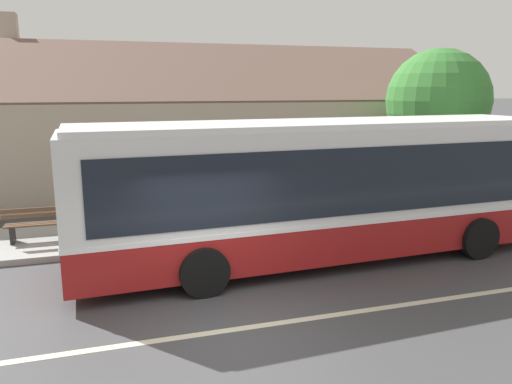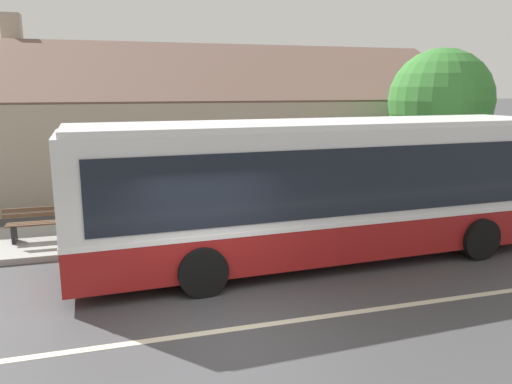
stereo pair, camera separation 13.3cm
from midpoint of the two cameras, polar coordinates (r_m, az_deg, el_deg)
name	(u,v)px [view 2 (the right image)]	position (r m, az deg, el deg)	size (l,w,h in m)	color
ground_plane	(227,330)	(8.78, -2.87, -15.49)	(300.00, 300.00, 0.00)	#424244
sidewalk_far	(178,231)	(14.27, -8.62, -4.39)	(60.00, 3.00, 0.15)	#9E9E99
lane_divider_stripe	(227,330)	(8.78, -2.87, -15.47)	(60.00, 0.16, 0.01)	beige
community_building	(175,138)	(21.72, -9.03, 6.08)	(22.98, 9.57, 6.88)	tan
transit_bus	(323,187)	(11.77, 8.00, 0.61)	(11.70, 3.08, 3.28)	maroon
bench_by_building	(44,224)	(13.96, -22.82, -3.42)	(1.83, 0.51, 0.94)	brown
bench_down_street	(232,211)	(14.25, -2.46, -2.20)	(1.78, 0.51, 0.94)	brown
street_tree_primary	(437,104)	(18.17, 20.16, 9.40)	(3.45, 3.45, 5.34)	#4C3828
bus_stop_sign	(465,167)	(16.55, 23.00, 2.60)	(0.36, 0.07, 2.40)	gray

